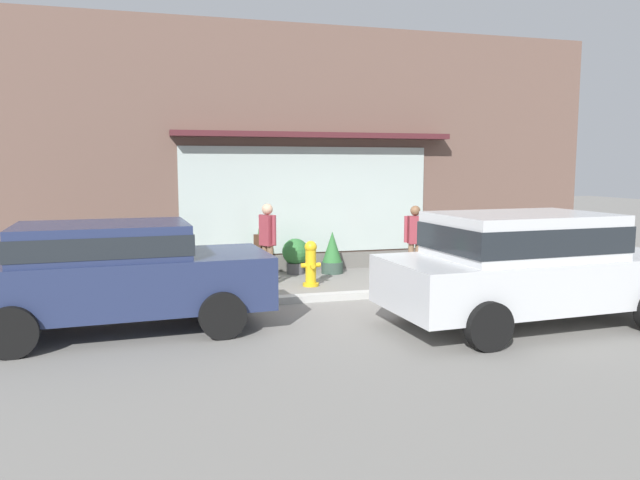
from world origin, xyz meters
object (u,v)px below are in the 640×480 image
(pedestrian_passerby, at_px, (415,237))
(potted_plant_window_left, at_px, (295,254))
(fire_hydrant, at_px, (311,263))
(parked_car_silver, at_px, (528,262))
(potted_plant_trailing_edge, at_px, (489,249))
(potted_plant_by_entrance, at_px, (332,253))
(parked_car_navy, at_px, (114,270))
(potted_plant_window_center, at_px, (156,261))
(potted_plant_window_right, at_px, (431,254))
(pedestrian_with_handbag, at_px, (267,238))
(potted_plant_corner_tall, at_px, (260,251))

(pedestrian_passerby, distance_m, potted_plant_window_left, 2.65)
(fire_hydrant, distance_m, parked_car_silver, 4.41)
(fire_hydrant, relative_size, potted_plant_trailing_edge, 1.28)
(potted_plant_trailing_edge, height_order, potted_plant_by_entrance, potted_plant_by_entrance)
(potted_plant_by_entrance, bearing_deg, parked_car_navy, -139.82)
(parked_car_silver, height_order, potted_plant_window_left, parked_car_silver)
(parked_car_silver, bearing_deg, potted_plant_window_center, 132.82)
(potted_plant_by_entrance, bearing_deg, pedestrian_passerby, -41.49)
(potted_plant_window_right, height_order, potted_plant_window_center, potted_plant_window_center)
(parked_car_navy, bearing_deg, pedestrian_with_handbag, 41.95)
(fire_hydrant, relative_size, pedestrian_passerby, 0.58)
(parked_car_navy, bearing_deg, potted_plant_window_right, 25.30)
(potted_plant_trailing_edge, relative_size, potted_plant_window_left, 0.90)
(parked_car_silver, xyz_separation_m, potted_plant_trailing_edge, (2.44, 5.02, -0.57))
(parked_car_navy, relative_size, potted_plant_by_entrance, 4.63)
(parked_car_navy, xyz_separation_m, potted_plant_by_entrance, (4.37, 3.69, -0.45))
(parked_car_silver, bearing_deg, potted_plant_corner_tall, 119.38)
(pedestrian_with_handbag, height_order, potted_plant_trailing_edge, pedestrian_with_handbag)
(pedestrian_passerby, bearing_deg, pedestrian_with_handbag, 4.76)
(fire_hydrant, bearing_deg, pedestrian_passerby, 0.50)
(parked_car_silver, xyz_separation_m, potted_plant_by_entrance, (-1.53, 4.96, -0.50))
(pedestrian_with_handbag, xyz_separation_m, potted_plant_by_entrance, (1.64, 0.95, -0.50))
(fire_hydrant, relative_size, potted_plant_by_entrance, 0.97)
(potted_plant_window_right, bearing_deg, parked_car_navy, -151.52)
(parked_car_silver, distance_m, parked_car_navy, 6.03)
(pedestrian_with_handbag, distance_m, potted_plant_window_center, 2.47)
(parked_car_silver, bearing_deg, pedestrian_passerby, 88.78)
(potted_plant_by_entrance, xyz_separation_m, potted_plant_window_center, (-3.77, 0.18, -0.04))
(potted_plant_trailing_edge, xyz_separation_m, potted_plant_by_entrance, (-3.97, -0.06, 0.06))
(potted_plant_corner_tall, bearing_deg, pedestrian_passerby, -22.23)
(potted_plant_trailing_edge, bearing_deg, potted_plant_window_center, 179.16)
(parked_car_silver, relative_size, potted_plant_trailing_edge, 6.52)
(fire_hydrant, bearing_deg, potted_plant_by_entrance, 56.75)
(pedestrian_passerby, bearing_deg, potted_plant_by_entrance, -31.25)
(fire_hydrant, xyz_separation_m, potted_plant_corner_tall, (-0.79, 1.26, 0.11))
(potted_plant_trailing_edge, relative_size, potted_plant_corner_tall, 0.60)
(parked_car_navy, height_order, potted_plant_window_left, parked_car_navy)
(pedestrian_passerby, height_order, potted_plant_window_center, pedestrian_passerby)
(potted_plant_corner_tall, relative_size, potted_plant_window_left, 1.51)
(potted_plant_window_left, bearing_deg, pedestrian_with_handbag, -127.42)
(parked_car_silver, distance_m, potted_plant_corner_tall, 5.88)
(fire_hydrant, height_order, pedestrian_passerby, pedestrian_passerby)
(potted_plant_by_entrance, bearing_deg, parked_car_silver, -72.86)
(pedestrian_with_handbag, relative_size, potted_plant_window_left, 2.08)
(potted_plant_window_center, bearing_deg, potted_plant_window_left, -0.61)
(pedestrian_passerby, distance_m, potted_plant_corner_tall, 3.29)
(potted_plant_window_left, bearing_deg, pedestrian_passerby, -32.16)
(fire_hydrant, height_order, potted_plant_window_right, fire_hydrant)
(pedestrian_passerby, distance_m, potted_plant_trailing_edge, 2.92)
(pedestrian_with_handbag, relative_size, potted_plant_trailing_edge, 2.32)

